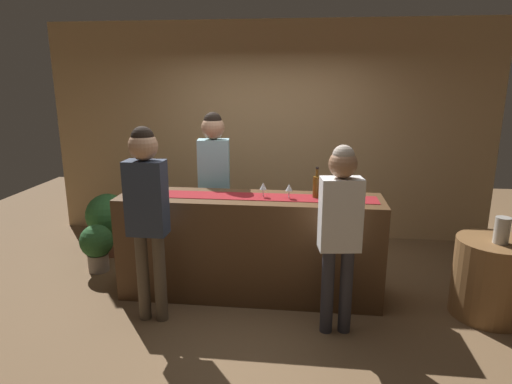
# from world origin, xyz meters

# --- Properties ---
(ground_plane) EXTENTS (10.00, 10.00, 0.00)m
(ground_plane) POSITION_xyz_m (0.00, 0.00, 0.00)
(ground_plane) COLOR brown
(back_wall) EXTENTS (6.00, 0.12, 2.90)m
(back_wall) POSITION_xyz_m (0.00, 1.90, 1.45)
(back_wall) COLOR tan
(back_wall) RESTS_ON ground
(bar_counter) EXTENTS (2.59, 0.60, 1.04)m
(bar_counter) POSITION_xyz_m (0.00, 0.00, 0.52)
(bar_counter) COLOR #543821
(bar_counter) RESTS_ON ground
(counter_runner_cloth) EXTENTS (2.46, 0.28, 0.01)m
(counter_runner_cloth) POSITION_xyz_m (0.00, 0.00, 1.04)
(counter_runner_cloth) COLOR maroon
(counter_runner_cloth) RESTS_ON bar_counter
(wine_bottle_amber) EXTENTS (0.07, 0.07, 0.30)m
(wine_bottle_amber) POSITION_xyz_m (0.65, 0.04, 1.15)
(wine_bottle_amber) COLOR brown
(wine_bottle_amber) RESTS_ON bar_counter
(wine_bottle_green) EXTENTS (0.07, 0.07, 0.30)m
(wine_bottle_green) POSITION_xyz_m (-1.09, 0.06, 1.15)
(wine_bottle_green) COLOR #194723
(wine_bottle_green) RESTS_ON bar_counter
(wine_glass_near_customer) EXTENTS (0.07, 0.07, 0.14)m
(wine_glass_near_customer) POSITION_xyz_m (0.13, 0.00, 1.15)
(wine_glass_near_customer) COLOR silver
(wine_glass_near_customer) RESTS_ON bar_counter
(wine_glass_mid_counter) EXTENTS (0.07, 0.07, 0.14)m
(wine_glass_mid_counter) POSITION_xyz_m (0.93, -0.02, 1.15)
(wine_glass_mid_counter) COLOR silver
(wine_glass_mid_counter) RESTS_ON bar_counter
(wine_glass_far_end) EXTENTS (0.07, 0.07, 0.14)m
(wine_glass_far_end) POSITION_xyz_m (0.38, -0.02, 1.15)
(wine_glass_far_end) COLOR silver
(wine_glass_far_end) RESTS_ON bar_counter
(bartender) EXTENTS (0.36, 0.25, 1.81)m
(bartender) POSITION_xyz_m (-0.47, 0.58, 1.14)
(bartender) COLOR #26262B
(bartender) RESTS_ON ground
(customer_sipping) EXTENTS (0.36, 0.25, 1.65)m
(customer_sipping) POSITION_xyz_m (0.83, -0.60, 1.02)
(customer_sipping) COLOR #33333D
(customer_sipping) RESTS_ON ground
(customer_browsing) EXTENTS (0.34, 0.25, 1.78)m
(customer_browsing) POSITION_xyz_m (-0.82, -0.59, 1.11)
(customer_browsing) COLOR brown
(customer_browsing) RESTS_ON ground
(round_side_table) EXTENTS (0.68, 0.68, 0.74)m
(round_side_table) POSITION_xyz_m (2.28, -0.14, 0.37)
(round_side_table) COLOR olive
(round_side_table) RESTS_ON ground
(vase_on_side_table) EXTENTS (0.13, 0.13, 0.24)m
(vase_on_side_table) POSITION_xyz_m (2.28, -0.20, 0.86)
(vase_on_side_table) COLOR #B7B2A8
(vase_on_side_table) RESTS_ON round_side_table
(potted_plant_tall) EXTENTS (0.53, 0.53, 0.78)m
(potted_plant_tall) POSITION_xyz_m (-1.90, 0.86, 0.45)
(potted_plant_tall) COLOR brown
(potted_plant_tall) RESTS_ON ground
(potted_plant_small) EXTENTS (0.38, 0.38, 0.55)m
(potted_plant_small) POSITION_xyz_m (-1.81, 0.36, 0.32)
(potted_plant_small) COLOR #9E9389
(potted_plant_small) RESTS_ON ground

